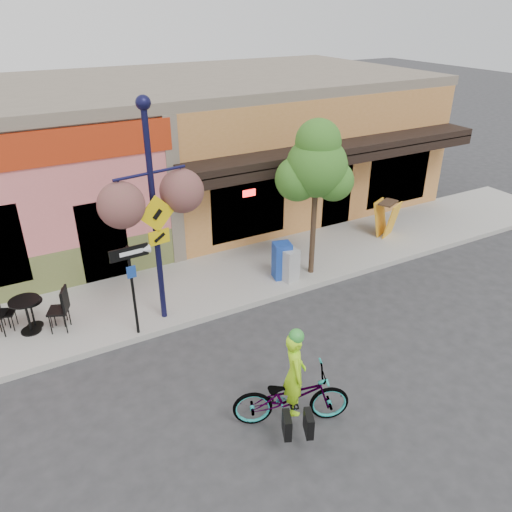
{
  "coord_description": "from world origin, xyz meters",
  "views": [
    {
      "loc": [
        -5.16,
        -8.53,
        6.68
      ],
      "look_at": [
        -0.16,
        0.5,
        1.4
      ],
      "focal_mm": 35.0,
      "sensor_mm": 36.0,
      "label": 1
    }
  ],
  "objects_px": {
    "one_way_sign": "(133,291)",
    "newspaper_box_grey": "(290,265)",
    "cyclist_rider": "(294,385)",
    "newspaper_box_blue": "(282,260)",
    "building": "(159,149)",
    "street_tree": "(315,200)",
    "lamp_post": "(155,217)",
    "bicycle": "(291,397)"
  },
  "relations": [
    {
      "from": "cyclist_rider",
      "to": "newspaper_box_blue",
      "type": "bearing_deg",
      "value": -5.96
    },
    {
      "from": "cyclist_rider",
      "to": "one_way_sign",
      "type": "xyz_separation_m",
      "value": [
        -1.69,
        3.69,
        0.42
      ]
    },
    {
      "from": "lamp_post",
      "to": "building",
      "type": "bearing_deg",
      "value": 61.85
    },
    {
      "from": "one_way_sign",
      "to": "bicycle",
      "type": "bearing_deg",
      "value": -68.69
    },
    {
      "from": "cyclist_rider",
      "to": "street_tree",
      "type": "height_order",
      "value": "street_tree"
    },
    {
      "from": "newspaper_box_grey",
      "to": "building",
      "type": "bearing_deg",
      "value": 87.56
    },
    {
      "from": "bicycle",
      "to": "building",
      "type": "bearing_deg",
      "value": 15.52
    },
    {
      "from": "cyclist_rider",
      "to": "newspaper_box_grey",
      "type": "distance_m",
      "value": 4.78
    },
    {
      "from": "one_way_sign",
      "to": "newspaper_box_grey",
      "type": "relative_size",
      "value": 2.47
    },
    {
      "from": "cyclist_rider",
      "to": "newspaper_box_blue",
      "type": "relative_size",
      "value": 1.59
    },
    {
      "from": "cyclist_rider",
      "to": "newspaper_box_grey",
      "type": "bearing_deg",
      "value": -8.38
    },
    {
      "from": "one_way_sign",
      "to": "street_tree",
      "type": "height_order",
      "value": "street_tree"
    },
    {
      "from": "cyclist_rider",
      "to": "newspaper_box_blue",
      "type": "xyz_separation_m",
      "value": [
        2.39,
        4.28,
        -0.14
      ]
    },
    {
      "from": "cyclist_rider",
      "to": "street_tree",
      "type": "xyz_separation_m",
      "value": [
        3.23,
        4.14,
        1.43
      ]
    },
    {
      "from": "lamp_post",
      "to": "newspaper_box_blue",
      "type": "height_order",
      "value": "lamp_post"
    },
    {
      "from": "bicycle",
      "to": "cyclist_rider",
      "type": "xyz_separation_m",
      "value": [
        0.05,
        0.0,
        0.25
      ]
    },
    {
      "from": "one_way_sign",
      "to": "newspaper_box_grey",
      "type": "xyz_separation_m",
      "value": [
        4.19,
        0.38,
        -0.63
      ]
    },
    {
      "from": "one_way_sign",
      "to": "newspaper_box_grey",
      "type": "bearing_deg",
      "value": 2.59
    },
    {
      "from": "bicycle",
      "to": "cyclist_rider",
      "type": "distance_m",
      "value": 0.26
    },
    {
      "from": "cyclist_rider",
      "to": "newspaper_box_grey",
      "type": "relative_size",
      "value": 1.84
    },
    {
      "from": "bicycle",
      "to": "cyclist_rider",
      "type": "relative_size",
      "value": 1.3
    },
    {
      "from": "lamp_post",
      "to": "cyclist_rider",
      "type": "bearing_deg",
      "value": -85.04
    },
    {
      "from": "street_tree",
      "to": "building",
      "type": "bearing_deg",
      "value": 106.26
    },
    {
      "from": "one_way_sign",
      "to": "newspaper_box_blue",
      "type": "distance_m",
      "value": 4.16
    },
    {
      "from": "one_way_sign",
      "to": "newspaper_box_grey",
      "type": "height_order",
      "value": "one_way_sign"
    },
    {
      "from": "one_way_sign",
      "to": "newspaper_box_blue",
      "type": "height_order",
      "value": "one_way_sign"
    },
    {
      "from": "building",
      "to": "one_way_sign",
      "type": "distance_m",
      "value": 7.57
    },
    {
      "from": "building",
      "to": "bicycle",
      "type": "height_order",
      "value": "building"
    },
    {
      "from": "building",
      "to": "bicycle",
      "type": "xyz_separation_m",
      "value": [
        -1.42,
        -10.54,
        -1.71
      ]
    },
    {
      "from": "lamp_post",
      "to": "newspaper_box_grey",
      "type": "distance_m",
      "value": 4.03
    },
    {
      "from": "cyclist_rider",
      "to": "lamp_post",
      "type": "bearing_deg",
      "value": 36.58
    },
    {
      "from": "newspaper_box_blue",
      "to": "lamp_post",
      "type": "bearing_deg",
      "value": -163.41
    },
    {
      "from": "lamp_post",
      "to": "newspaper_box_blue",
      "type": "bearing_deg",
      "value": -4.25
    },
    {
      "from": "cyclist_rider",
      "to": "newspaper_box_blue",
      "type": "height_order",
      "value": "cyclist_rider"
    },
    {
      "from": "newspaper_box_blue",
      "to": "bicycle",
      "type": "bearing_deg",
      "value": -107.26
    },
    {
      "from": "building",
      "to": "street_tree",
      "type": "distance_m",
      "value": 6.67
    },
    {
      "from": "cyclist_rider",
      "to": "lamp_post",
      "type": "height_order",
      "value": "lamp_post"
    },
    {
      "from": "one_way_sign",
      "to": "newspaper_box_blue",
      "type": "relative_size",
      "value": 2.14
    },
    {
      "from": "building",
      "to": "lamp_post",
      "type": "xyz_separation_m",
      "value": [
        -2.33,
        -6.51,
        0.39
      ]
    },
    {
      "from": "newspaper_box_blue",
      "to": "newspaper_box_grey",
      "type": "relative_size",
      "value": 1.15
    },
    {
      "from": "street_tree",
      "to": "lamp_post",
      "type": "bearing_deg",
      "value": -178.52
    },
    {
      "from": "newspaper_box_grey",
      "to": "street_tree",
      "type": "relative_size",
      "value": 0.21
    }
  ]
}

